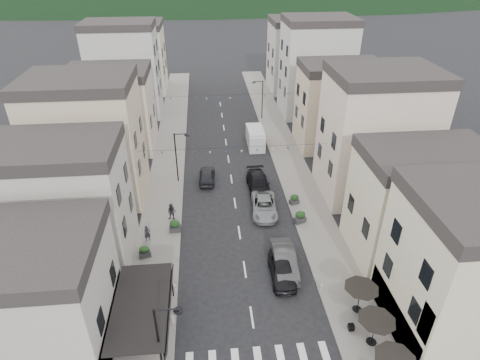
% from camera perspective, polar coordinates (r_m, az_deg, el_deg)
% --- Properties ---
extents(sidewalk_left, '(4.00, 76.00, 0.12)m').
position_cam_1_polar(sidewalk_left, '(51.79, -10.05, 3.17)').
color(sidewalk_left, slate).
rests_on(sidewalk_left, ground).
extents(sidewalk_right, '(4.00, 76.00, 0.12)m').
position_cam_1_polar(sidewalk_right, '(52.58, 6.46, 3.91)').
color(sidewalk_right, slate).
rests_on(sidewalk_right, ground).
extents(boutique_building, '(12.00, 8.00, 8.00)m').
position_cam_1_polar(boutique_building, '(30.06, -29.91, -15.15)').
color(boutique_building, '#ACA89E').
rests_on(boutique_building, ground).
extents(bistro_building, '(10.00, 8.00, 10.00)m').
position_cam_1_polar(bistro_building, '(31.04, 30.60, -11.28)').
color(bistro_building, beige).
rests_on(bistro_building, ground).
extents(boutique_awning, '(3.77, 7.50, 3.28)m').
position_cam_1_polar(boutique_awning, '(28.23, -13.39, -16.94)').
color(boutique_awning, black).
rests_on(boutique_awning, ground).
extents(buildings_row_left, '(10.20, 54.16, 14.00)m').
position_cam_1_polar(buildings_row_left, '(55.77, -17.58, 11.03)').
color(buildings_row_left, '#ACA89E').
rests_on(buildings_row_left, ground).
extents(buildings_row_right, '(10.20, 54.16, 14.50)m').
position_cam_1_polar(buildings_row_right, '(56.07, 13.11, 11.98)').
color(buildings_row_right, beige).
rests_on(buildings_row_right, ground).
extents(cafe_terrace, '(2.50, 8.10, 2.53)m').
position_cam_1_polar(cafe_terrace, '(28.96, 18.79, -18.69)').
color(cafe_terrace, black).
rests_on(cafe_terrace, ground).
extents(streetlamp_left_near, '(1.70, 0.56, 6.00)m').
position_cam_1_polar(streetlamp_left_near, '(25.65, -10.95, -20.96)').
color(streetlamp_left_near, black).
rests_on(streetlamp_left_near, ground).
extents(streetlamp_left_far, '(1.70, 0.56, 6.00)m').
position_cam_1_polar(streetlamp_left_far, '(44.68, -8.77, 3.88)').
color(streetlamp_left_far, black).
rests_on(streetlamp_left_far, ground).
extents(streetlamp_right_far, '(1.70, 0.56, 6.00)m').
position_cam_1_polar(streetlamp_right_far, '(61.81, 2.95, 11.89)').
color(streetlamp_right_far, black).
rests_on(streetlamp_right_far, ground).
extents(bollards, '(11.66, 10.26, 0.60)m').
position_cam_1_polar(bollards, '(30.34, 1.83, -19.12)').
color(bollards, gray).
rests_on(bollards, ground).
extents(bunting_near, '(19.00, 0.28, 0.62)m').
position_cam_1_polar(bunting_near, '(40.22, -0.89, 4.21)').
color(bunting_near, black).
rests_on(bunting_near, ground).
extents(bunting_far, '(19.00, 0.28, 0.62)m').
position_cam_1_polar(bunting_far, '(54.97, -2.26, 11.63)').
color(bunting_far, black).
rests_on(bunting_far, ground).
extents(parked_car_a, '(1.99, 4.74, 1.60)m').
position_cam_1_polar(parked_car_a, '(33.38, 5.99, -12.58)').
color(parked_car_a, black).
rests_on(parked_car_a, ground).
extents(parked_car_b, '(1.93, 5.23, 1.71)m').
position_cam_1_polar(parked_car_b, '(34.16, 6.31, -11.27)').
color(parked_car_b, '#37373A').
rests_on(parked_car_b, ground).
extents(parked_car_c, '(2.87, 5.52, 1.49)m').
position_cam_1_polar(parked_car_c, '(40.49, 3.46, -3.72)').
color(parked_car_c, gray).
rests_on(parked_car_c, ground).
extents(parked_car_d, '(2.44, 5.68, 1.63)m').
position_cam_1_polar(parked_car_d, '(43.97, 2.66, -0.54)').
color(parked_car_d, black).
rests_on(parked_car_d, ground).
extents(parked_car_e, '(1.98, 4.44, 1.48)m').
position_cam_1_polar(parked_car_e, '(45.80, -4.72, 0.66)').
color(parked_car_e, black).
rests_on(parked_car_e, ground).
extents(delivery_van, '(2.13, 5.27, 2.52)m').
position_cam_1_polar(delivery_van, '(53.78, 2.19, 6.11)').
color(delivery_van, silver).
rests_on(delivery_van, ground).
extents(pedestrian_a, '(0.68, 0.56, 1.58)m').
position_cam_1_polar(pedestrian_a, '(37.55, -13.05, -7.41)').
color(pedestrian_a, black).
rests_on(pedestrian_a, sidewalk_left).
extents(pedestrian_b, '(1.00, 0.85, 1.79)m').
position_cam_1_polar(pedestrian_b, '(39.66, -9.68, -4.51)').
color(pedestrian_b, '#26202B').
rests_on(pedestrian_b, sidewalk_left).
extents(planter_la, '(1.11, 0.80, 1.11)m').
position_cam_1_polar(planter_la, '(36.01, -13.42, -9.89)').
color(planter_la, '#2D2D2F').
rests_on(planter_la, sidewalk_left).
extents(planter_lb, '(1.10, 0.62, 1.22)m').
position_cam_1_polar(planter_lb, '(38.26, -9.22, -6.50)').
color(planter_lb, '#29292B').
rests_on(planter_lb, sidewalk_left).
extents(planter_ra, '(1.01, 0.57, 1.12)m').
position_cam_1_polar(planter_ra, '(33.53, 15.86, -13.95)').
color(planter_ra, '#323335').
rests_on(planter_ra, sidewalk_right).
extents(planter_rb, '(1.28, 1.01, 1.27)m').
position_cam_1_polar(planter_rb, '(39.34, 8.55, -5.22)').
color(planter_rb, '#2B2C2E').
rests_on(planter_rb, sidewalk_right).
extents(planter_rc, '(1.10, 0.81, 1.10)m').
position_cam_1_polar(planter_rc, '(41.98, 7.74, -2.74)').
color(planter_rc, '#2D2D2F').
rests_on(planter_rc, sidewalk_right).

